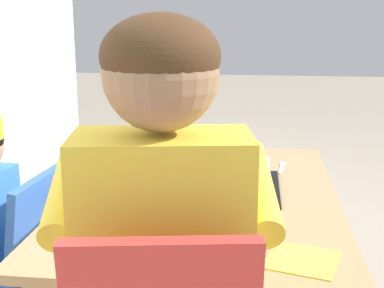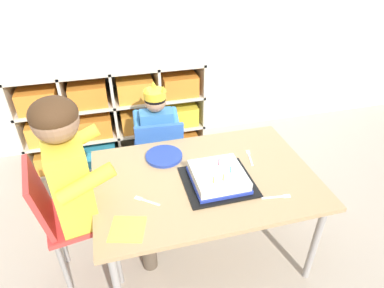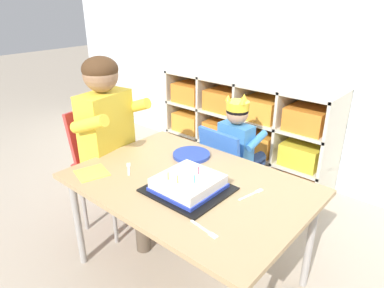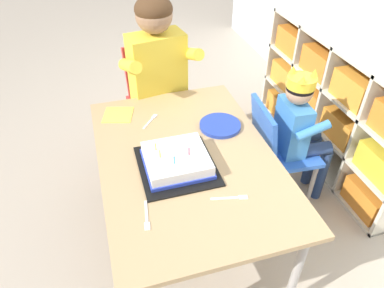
{
  "view_description": "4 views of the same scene",
  "coord_description": "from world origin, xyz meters",
  "px_view_note": "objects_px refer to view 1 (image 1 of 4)",
  "views": [
    {
      "loc": [
        -1.48,
        -0.15,
        1.07
      ],
      "look_at": [
        -0.01,
        0.04,
        0.7
      ],
      "focal_mm": 50.38,
      "sensor_mm": 36.0,
      "label": 1
    },
    {
      "loc": [
        -0.4,
        -1.24,
        1.62
      ],
      "look_at": [
        -0.05,
        0.05,
        0.73
      ],
      "focal_mm": 30.91,
      "sensor_mm": 36.0,
      "label": 2
    },
    {
      "loc": [
        0.94,
        -1.06,
        1.37
      ],
      "look_at": [
        -0.03,
        0.06,
        0.72
      ],
      "focal_mm": 32.35,
      "sensor_mm": 36.0,
      "label": 3
    },
    {
      "loc": [
        1.16,
        -0.31,
        1.58
      ],
      "look_at": [
        0.0,
        0.02,
        0.62
      ],
      "focal_mm": 33.53,
      "sensor_mm": 36.0,
      "label": 4
    }
  ],
  "objects_px": {
    "birthday_cake_on_tray": "(226,179)",
    "fork_near_child_seat": "(282,167)",
    "fork_scattered_mid_table": "(184,164)",
    "paper_plate_stack": "(117,207)",
    "classroom_chair_blue": "(11,263)",
    "adult_helper_seated": "(163,236)",
    "activity_table": "(204,207)",
    "fork_at_table_front_edge": "(233,237)"
  },
  "relations": [
    {
      "from": "adult_helper_seated",
      "to": "paper_plate_stack",
      "type": "xyz_separation_m",
      "value": [
        0.4,
        0.2,
        -0.1
      ]
    },
    {
      "from": "fork_near_child_seat",
      "to": "activity_table",
      "type": "bearing_deg",
      "value": -31.26
    },
    {
      "from": "classroom_chair_blue",
      "to": "birthday_cake_on_tray",
      "type": "distance_m",
      "value": 0.67
    },
    {
      "from": "classroom_chair_blue",
      "to": "adult_helper_seated",
      "type": "xyz_separation_m",
      "value": [
        -0.42,
        -0.52,
        0.29
      ]
    },
    {
      "from": "birthday_cake_on_tray",
      "to": "paper_plate_stack",
      "type": "distance_m",
      "value": 0.35
    },
    {
      "from": "adult_helper_seated",
      "to": "classroom_chair_blue",
      "type": "bearing_deg",
      "value": -48.38
    },
    {
      "from": "classroom_chair_blue",
      "to": "fork_scattered_mid_table",
      "type": "relative_size",
      "value": 4.39
    },
    {
      "from": "classroom_chair_blue",
      "to": "fork_scattered_mid_table",
      "type": "height_order",
      "value": "classroom_chair_blue"
    },
    {
      "from": "activity_table",
      "to": "fork_near_child_seat",
      "type": "distance_m",
      "value": 0.37
    },
    {
      "from": "birthday_cake_on_tray",
      "to": "fork_near_child_seat",
      "type": "xyz_separation_m",
      "value": [
        0.24,
        -0.17,
        -0.03
      ]
    },
    {
      "from": "birthday_cake_on_tray",
      "to": "fork_scattered_mid_table",
      "type": "relative_size",
      "value": 2.36
    },
    {
      "from": "classroom_chair_blue",
      "to": "paper_plate_stack",
      "type": "height_order",
      "value": "classroom_chair_blue"
    },
    {
      "from": "fork_near_child_seat",
      "to": "birthday_cake_on_tray",
      "type": "bearing_deg",
      "value": -28.53
    },
    {
      "from": "classroom_chair_blue",
      "to": "activity_table",
      "type": "bearing_deg",
      "value": 109.49
    },
    {
      "from": "birthday_cake_on_tray",
      "to": "fork_near_child_seat",
      "type": "bearing_deg",
      "value": -36.26
    },
    {
      "from": "birthday_cake_on_tray",
      "to": "fork_near_child_seat",
      "type": "relative_size",
      "value": 2.43
    },
    {
      "from": "activity_table",
      "to": "birthday_cake_on_tray",
      "type": "xyz_separation_m",
      "value": [
        0.05,
        -0.06,
        0.07
      ]
    },
    {
      "from": "paper_plate_stack",
      "to": "birthday_cake_on_tray",
      "type": "bearing_deg",
      "value": -51.39
    },
    {
      "from": "adult_helper_seated",
      "to": "birthday_cake_on_tray",
      "type": "relative_size",
      "value": 3.13
    },
    {
      "from": "adult_helper_seated",
      "to": "fork_scattered_mid_table",
      "type": "height_order",
      "value": "adult_helper_seated"
    },
    {
      "from": "classroom_chair_blue",
      "to": "fork_near_child_seat",
      "type": "bearing_deg",
      "value": 123.63
    },
    {
      "from": "activity_table",
      "to": "fork_at_table_front_edge",
      "type": "xyz_separation_m",
      "value": [
        -0.32,
        -0.1,
        0.05
      ]
    },
    {
      "from": "birthday_cake_on_tray",
      "to": "fork_at_table_front_edge",
      "type": "relative_size",
      "value": 3.03
    },
    {
      "from": "adult_helper_seated",
      "to": "activity_table",
      "type": "bearing_deg",
      "value": -101.23
    },
    {
      "from": "fork_near_child_seat",
      "to": "adult_helper_seated",
      "type": "bearing_deg",
      "value": -8.7
    },
    {
      "from": "adult_helper_seated",
      "to": "fork_at_table_front_edge",
      "type": "bearing_deg",
      "value": -124.23
    },
    {
      "from": "fork_scattered_mid_table",
      "to": "adult_helper_seated",
      "type": "bearing_deg",
      "value": -72.67
    },
    {
      "from": "activity_table",
      "to": "fork_at_table_front_edge",
      "type": "relative_size",
      "value": 9.87
    },
    {
      "from": "paper_plate_stack",
      "to": "classroom_chair_blue",
      "type": "bearing_deg",
      "value": 86.04
    },
    {
      "from": "activity_table",
      "to": "classroom_chair_blue",
      "type": "xyz_separation_m",
      "value": [
        -0.15,
        0.54,
        -0.14
      ]
    },
    {
      "from": "classroom_chair_blue",
      "to": "fork_at_table_front_edge",
      "type": "xyz_separation_m",
      "value": [
        -0.17,
        -0.64,
        0.19
      ]
    },
    {
      "from": "classroom_chair_blue",
      "to": "adult_helper_seated",
      "type": "relative_size",
      "value": 0.6
    },
    {
      "from": "activity_table",
      "to": "classroom_chair_blue",
      "type": "relative_size",
      "value": 1.75
    },
    {
      "from": "classroom_chair_blue",
      "to": "fork_scattered_mid_table",
      "type": "distance_m",
      "value": 0.65
    },
    {
      "from": "activity_table",
      "to": "fork_near_child_seat",
      "type": "xyz_separation_m",
      "value": [
        0.29,
        -0.23,
        0.05
      ]
    },
    {
      "from": "adult_helper_seated",
      "to": "fork_near_child_seat",
      "type": "distance_m",
      "value": 0.9
    },
    {
      "from": "birthday_cake_on_tray",
      "to": "fork_scattered_mid_table",
      "type": "distance_m",
      "value": 0.29
    },
    {
      "from": "classroom_chair_blue",
      "to": "birthday_cake_on_tray",
      "type": "height_order",
      "value": "birthday_cake_on_tray"
    },
    {
      "from": "fork_near_child_seat",
      "to": "classroom_chair_blue",
      "type": "bearing_deg",
      "value": -52.9
    },
    {
      "from": "birthday_cake_on_tray",
      "to": "fork_scattered_mid_table",
      "type": "xyz_separation_m",
      "value": [
        0.24,
        0.16,
        -0.03
      ]
    },
    {
      "from": "fork_near_child_seat",
      "to": "paper_plate_stack",
      "type": "bearing_deg",
      "value": -36.76
    },
    {
      "from": "activity_table",
      "to": "paper_plate_stack",
      "type": "height_order",
      "value": "paper_plate_stack"
    }
  ]
}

